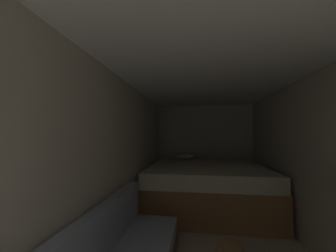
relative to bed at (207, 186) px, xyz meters
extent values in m
cube|color=beige|center=(0.00, 1.07, 0.65)|extent=(2.38, 0.05, 2.11)
cube|color=beige|center=(-1.16, -1.59, 0.65)|extent=(0.05, 5.27, 2.11)
cube|color=beige|center=(1.17, -1.59, 0.65)|extent=(0.05, 5.27, 2.11)
cube|color=white|center=(0.00, -1.59, 1.73)|extent=(2.38, 5.27, 0.05)
cube|color=olive|center=(0.00, -0.01, -0.12)|extent=(2.16, 2.00, 0.56)
cube|color=beige|center=(0.00, -0.01, 0.28)|extent=(2.12, 1.96, 0.25)
ellipsoid|color=white|center=(-0.48, 0.78, 0.48)|extent=(0.48, 0.32, 0.16)
cube|color=#99A3B7|center=(-1.06, -2.43, 0.11)|extent=(0.12, 2.43, 0.44)
camera|label=1|loc=(-0.19, -3.89, 0.99)|focal=21.16mm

